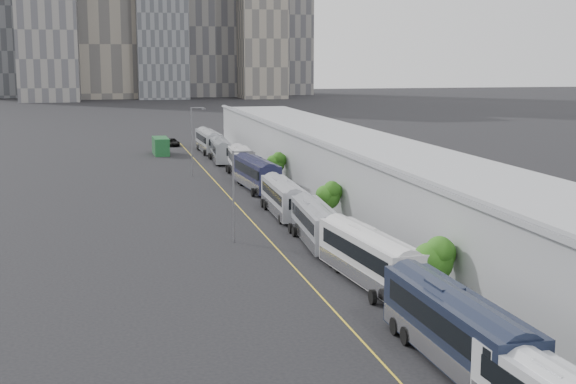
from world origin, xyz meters
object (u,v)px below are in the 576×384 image
object	(u,v)px
bus_2	(369,261)
bus_1	(456,335)
shipping_container	(161,146)
bus_8	(209,143)
bus_7	(221,152)
bus_3	(316,227)
suv	(172,142)
bus_4	(283,200)
bus_5	(256,176)
street_lamp_near	(236,189)
street_lamp_far	(193,137)
bus_6	(242,165)

from	to	relation	value
bus_2	bus_1	bearing A→B (deg)	-97.24
shipping_container	bus_8	bearing A→B (deg)	9.54
bus_1	bus_7	distance (m)	86.83
bus_3	suv	xyz separation A→B (m)	(-5.61, 82.88, -0.81)
bus_4	bus_5	bearing A→B (deg)	90.20
bus_4	street_lamp_near	world-z (taller)	street_lamp_near
bus_3	bus_4	xyz separation A→B (m)	(0.02, 13.33, 0.03)
bus_4	bus_2	bearing A→B (deg)	-87.72
bus_7	suv	distance (m)	25.70
street_lamp_near	suv	size ratio (longest dim) A/B	1.64
bus_8	street_lamp_near	size ratio (longest dim) A/B	1.65
bus_8	street_lamp_far	distance (m)	28.71
bus_3	street_lamp_near	world-z (taller)	street_lamp_near
bus_6	bus_1	bearing A→B (deg)	-86.95
bus_2	bus_5	world-z (taller)	bus_5
bus_2	street_lamp_far	world-z (taller)	street_lamp_far
bus_3	street_lamp_near	size ratio (longest dim) A/B	1.51
bus_4	street_lamp_far	xyz separation A→B (m)	(-5.96, 29.86, 3.91)
bus_1	bus_3	xyz separation A→B (m)	(0.13, 29.03, -0.22)
street_lamp_near	suv	bearing A→B (deg)	89.22
bus_1	street_lamp_far	world-z (taller)	street_lamp_far
bus_5	bus_8	size ratio (longest dim) A/B	1.02
bus_2	bus_3	size ratio (longest dim) A/B	1.10
bus_2	street_lamp_far	bearing A→B (deg)	91.33
bus_5	bus_7	size ratio (longest dim) A/B	1.12
bus_2	bus_6	distance (m)	54.46
street_lamp_near	street_lamp_far	world-z (taller)	street_lamp_far
bus_8	street_lamp_near	bearing A→B (deg)	-96.79
bus_4	street_lamp_far	bearing A→B (deg)	102.64
bus_5	bus_6	xyz separation A→B (m)	(0.13, 11.48, -0.04)
bus_7	street_lamp_far	xyz separation A→B (m)	(-5.84, -14.61, 3.94)
bus_4	suv	distance (m)	69.78
shipping_container	bus_3	bearing A→B (deg)	-84.18
bus_5	suv	world-z (taller)	bus_5
bus_1	shipping_container	world-z (taller)	bus_1
bus_7	shipping_container	size ratio (longest dim) A/B	1.83
street_lamp_far	bus_4	bearing A→B (deg)	-78.71
bus_6	bus_8	bearing A→B (deg)	95.05
bus_5	suv	bearing A→B (deg)	92.87
street_lamp_near	suv	xyz separation A→B (m)	(1.10, 80.77, -4.05)
bus_3	street_lamp_far	xyz separation A→B (m)	(-5.93, 43.19, 3.94)
bus_2	suv	bearing A→B (deg)	88.47
bus_7	bus_5	bearing A→B (deg)	-85.78
bus_4	bus_7	size ratio (longest dim) A/B	1.01
street_lamp_near	bus_1	bearing A→B (deg)	-78.07
bus_6	shipping_container	world-z (taller)	bus_6
bus_3	suv	bearing A→B (deg)	97.82
bus_2	bus_6	xyz separation A→B (m)	(0.04, 54.46, -0.01)
bus_2	bus_5	xyz separation A→B (m)	(-0.10, 42.97, 0.03)
bus_7	street_lamp_near	distance (m)	56.17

